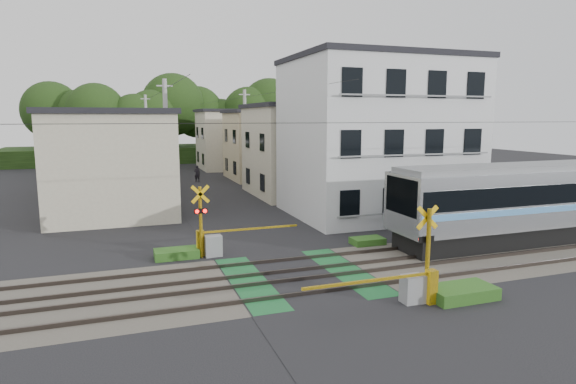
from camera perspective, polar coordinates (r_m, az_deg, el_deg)
name	(u,v)px	position (r m, az deg, el deg)	size (l,w,h in m)	color
ground	(299,276)	(18.06, 1.27, -9.93)	(120.00, 120.00, 0.00)	black
track_bed	(299,275)	(18.05, 1.27, -9.82)	(120.00, 120.00, 0.14)	#47423A
crossing_signal_near	(416,281)	(15.89, 14.98, -10.19)	(4.74, 0.65, 3.09)	yellow
crossing_signal_far	(211,240)	(20.60, -9.13, -5.61)	(4.74, 0.65, 3.09)	yellow
apartment_block	(376,137)	(29.36, 10.44, 6.45)	(10.20, 8.36, 9.30)	silver
houses_row	(196,147)	(42.47, -10.80, 5.24)	(22.07, 31.35, 6.80)	beige
tree_hill	(171,120)	(65.31, -13.73, 8.31)	(40.00, 12.28, 11.44)	#1E3712
catenary	(439,171)	(20.15, 17.48, 2.41)	(60.00, 5.04, 7.00)	#2D2D33
utility_poles	(185,139)	(39.36, -12.08, 6.14)	(7.90, 42.00, 8.00)	#A5A5A0
pedestrian	(197,174)	(44.30, -10.71, 2.15)	(0.55, 0.36, 1.51)	black
weed_patches	(343,267)	(18.59, 6.52, -8.84)	(10.25, 8.80, 0.40)	#2D5E1E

